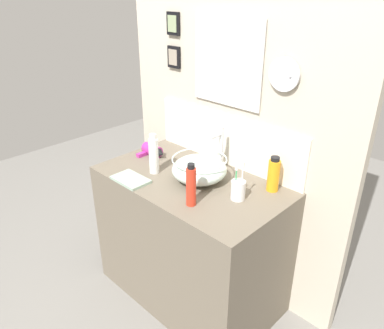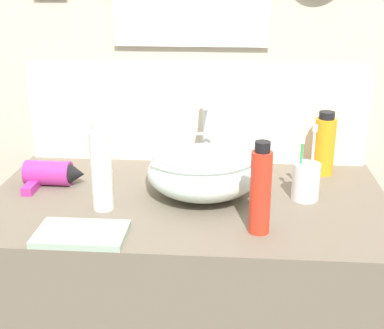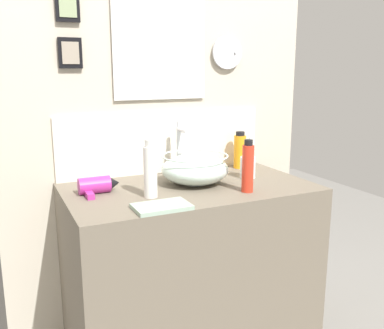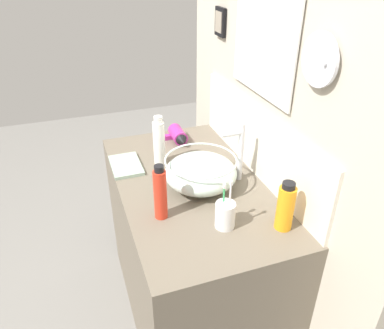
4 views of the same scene
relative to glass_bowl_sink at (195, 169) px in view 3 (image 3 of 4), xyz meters
The scene contains 10 objects.
vanity_counter 0.50m from the glass_bowl_sink, 144.34° to the right, with size 1.11×0.63×0.85m, color #6B6051.
back_panel 0.49m from the glass_bowl_sink, 97.52° to the left, with size 1.62×0.09×2.57m.
glass_bowl_sink is the anchor object (origin of this frame).
faucet 0.19m from the glass_bowl_sink, 90.00° to the left, with size 0.02×0.11×0.27m.
hair_drier 0.45m from the glass_bowl_sink, behind, with size 0.18×0.13×0.07m.
toothbrush_cup 0.28m from the glass_bowl_sink, ahead, with size 0.08×0.08×0.21m.
shampoo_bottle 0.27m from the glass_bowl_sink, 55.67° to the right, with size 0.05×0.05×0.23m.
soap_dispenser 0.29m from the glass_bowl_sink, 156.19° to the right, with size 0.06×0.06×0.24m.
spray_bottle 0.41m from the glass_bowl_sink, 28.37° to the left, with size 0.06×0.06×0.20m.
hand_towel 0.39m from the glass_bowl_sink, 134.50° to the right, with size 0.21×0.14×0.02m, color #99B29E.
Camera 3 is at (-0.79, -1.71, 1.36)m, focal length 40.00 mm.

